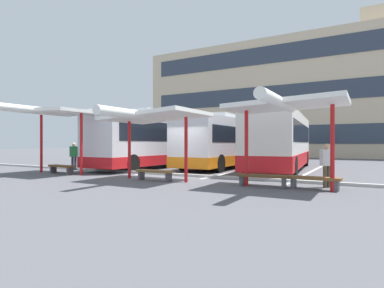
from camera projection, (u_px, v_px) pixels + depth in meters
ground_plane at (170, 176)px, 15.28m from camera, size 160.00×160.00×0.00m
terminal_building at (293, 101)px, 40.63m from camera, size 37.07×10.42×16.98m
coach_bus_0 at (164, 141)px, 21.75m from camera, size 2.88×12.50×3.79m
coach_bus_1 at (230, 143)px, 21.53m from camera, size 2.60×11.82×3.51m
coach_bus_2 at (281, 142)px, 18.95m from camera, size 3.54×11.31×3.64m
lane_stripe_0 at (156, 164)px, 23.81m from camera, size 0.16×14.00×0.01m
lane_stripe_1 at (199, 166)px, 21.99m from camera, size 0.16×14.00×0.01m
lane_stripe_2 at (251, 168)px, 20.16m from camera, size 0.16×14.00×0.01m
lane_stripe_3 at (313, 171)px, 18.34m from camera, size 0.16×14.00×0.01m
waiting_shelter_0 at (56, 113)px, 16.30m from camera, size 4.15×5.17×3.40m
bench_0 at (61, 167)px, 16.61m from camera, size 1.78×0.54×0.45m
waiting_shelter_1 at (152, 117)px, 13.40m from camera, size 4.01×5.06×2.97m
bench_1 at (155, 173)px, 13.55m from camera, size 1.74×0.44×0.45m
waiting_shelter_2 at (285, 106)px, 10.86m from camera, size 3.97×4.54×3.13m
bench_2 at (262, 177)px, 11.62m from camera, size 1.88×0.53×0.45m
bench_3 at (314, 180)px, 10.82m from camera, size 1.75×0.57×0.45m
platform_kerb at (174, 174)px, 15.61m from camera, size 44.00×0.24×0.12m
waiting_passenger_0 at (327, 162)px, 11.39m from camera, size 0.50×0.46×1.59m
waiting_passenger_1 at (74, 154)px, 18.81m from camera, size 0.50×0.48×1.64m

